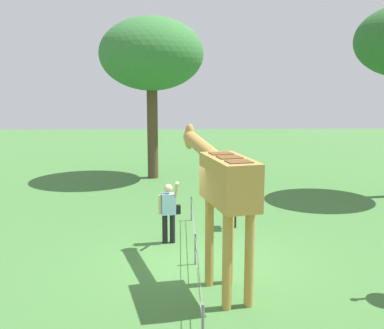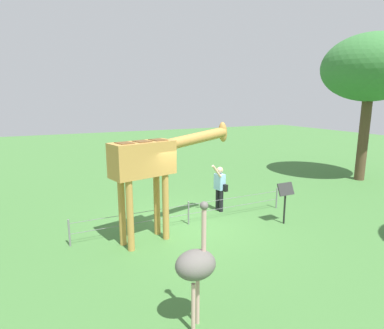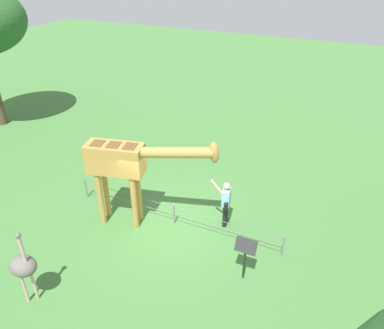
# 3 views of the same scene
# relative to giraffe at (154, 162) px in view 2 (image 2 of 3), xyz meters

# --- Properties ---
(ground_plane) EXTENTS (60.00, 60.00, 0.00)m
(ground_plane) POSITION_rel_giraffe_xyz_m (1.26, 0.41, -2.19)
(ground_plane) COLOR #427538
(giraffe) EXTENTS (3.97, 1.41, 3.17)m
(giraffe) POSITION_rel_giraffe_xyz_m (0.00, 0.00, 0.00)
(giraffe) COLOR #BC8942
(giraffe) RESTS_ON ground_plane
(visitor) EXTENTS (0.61, 0.57, 1.73)m
(visitor) POSITION_rel_giraffe_xyz_m (2.75, 1.15, -1.29)
(visitor) COLOR black
(visitor) RESTS_ON ground_plane
(ostrich) EXTENTS (0.70, 0.56, 2.25)m
(ostrich) POSITION_rel_giraffe_xyz_m (-0.58, -3.71, -1.02)
(ostrich) COLOR #CC9E93
(ostrich) RESTS_ON ground_plane
(tree_northeast) EXTENTS (4.37, 4.37, 6.81)m
(tree_northeast) POSITION_rel_giraffe_xyz_m (11.20, 2.02, 3.04)
(tree_northeast) COLOR brown
(tree_northeast) RESTS_ON ground_plane
(info_sign) EXTENTS (0.56, 0.21, 1.32)m
(info_sign) POSITION_rel_giraffe_xyz_m (4.00, -0.74, -1.24)
(info_sign) COLOR black
(info_sign) RESTS_ON ground_plane
(wire_fence) EXTENTS (7.05, 0.05, 0.75)m
(wire_fence) POSITION_rel_giraffe_xyz_m (1.26, 0.51, -1.79)
(wire_fence) COLOR slate
(wire_fence) RESTS_ON ground_plane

